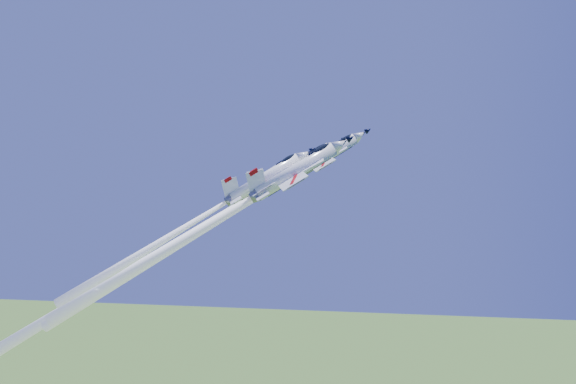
# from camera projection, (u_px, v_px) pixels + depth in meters

# --- Properties ---
(jet_lead) EXTENTS (42.27, 17.89, 39.45)m
(jet_lead) POSITION_uv_depth(u_px,v_px,m) (218.00, 221.00, 100.31)
(jet_lead) COLOR white
(jet_left) EXTENTS (48.20, 20.51, 44.61)m
(jet_left) POSITION_uv_depth(u_px,v_px,m) (179.00, 240.00, 102.23)
(jet_left) COLOR white
(jet_right) EXTENTS (37.52, 16.27, 33.59)m
(jet_right) POSITION_uv_depth(u_px,v_px,m) (212.00, 222.00, 92.39)
(jet_right) COLOR white
(jet_slot) EXTENTS (32.99, 14.34, 29.41)m
(jet_slot) POSITION_uv_depth(u_px,v_px,m) (195.00, 221.00, 95.51)
(jet_slot) COLOR white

